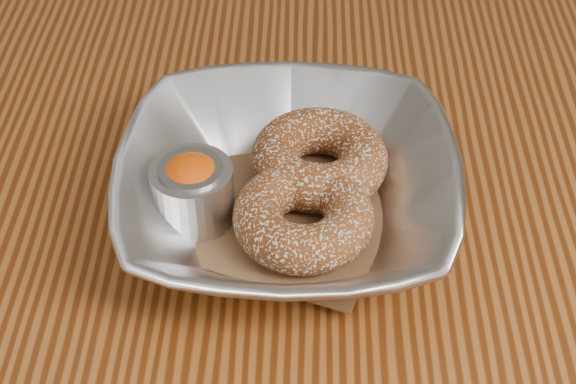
{
  "coord_description": "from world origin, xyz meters",
  "views": [
    {
      "loc": [
        -0.07,
        -0.39,
        1.21
      ],
      "look_at": [
        -0.08,
        0.07,
        0.78
      ],
      "focal_mm": 55.0,
      "sensor_mm": 36.0,
      "label": 1
    }
  ],
  "objects_px": {
    "table": "(395,379)",
    "donut_front": "(304,217)",
    "serving_bowl": "(288,192)",
    "ramekin": "(193,190)",
    "donut_back": "(319,159)"
  },
  "relations": [
    {
      "from": "donut_front",
      "to": "ramekin",
      "type": "distance_m",
      "value": 0.08
    },
    {
      "from": "donut_back",
      "to": "ramekin",
      "type": "relative_size",
      "value": 1.75
    },
    {
      "from": "donut_back",
      "to": "serving_bowl",
      "type": "bearing_deg",
      "value": -119.87
    },
    {
      "from": "table",
      "to": "donut_back",
      "type": "height_order",
      "value": "donut_back"
    },
    {
      "from": "donut_back",
      "to": "ramekin",
      "type": "xyz_separation_m",
      "value": [
        -0.09,
        -0.04,
        0.01
      ]
    },
    {
      "from": "ramekin",
      "to": "table",
      "type": "bearing_deg",
      "value": -22.78
    },
    {
      "from": "ramekin",
      "to": "serving_bowl",
      "type": "bearing_deg",
      "value": 3.87
    },
    {
      "from": "table",
      "to": "serving_bowl",
      "type": "height_order",
      "value": "serving_bowl"
    },
    {
      "from": "table",
      "to": "donut_front",
      "type": "distance_m",
      "value": 0.15
    },
    {
      "from": "table",
      "to": "donut_back",
      "type": "bearing_deg",
      "value": 119.49
    },
    {
      "from": "serving_bowl",
      "to": "ramekin",
      "type": "xyz_separation_m",
      "value": [
        -0.07,
        -0.0,
        0.0
      ]
    },
    {
      "from": "table",
      "to": "donut_back",
      "type": "relative_size",
      "value": 11.64
    },
    {
      "from": "table",
      "to": "ramekin",
      "type": "distance_m",
      "value": 0.21
    },
    {
      "from": "serving_bowl",
      "to": "donut_front",
      "type": "xyz_separation_m",
      "value": [
        0.01,
        -0.02,
        -0.0
      ]
    },
    {
      "from": "table",
      "to": "donut_front",
      "type": "xyz_separation_m",
      "value": [
        -0.07,
        0.05,
        0.13
      ]
    }
  ]
}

